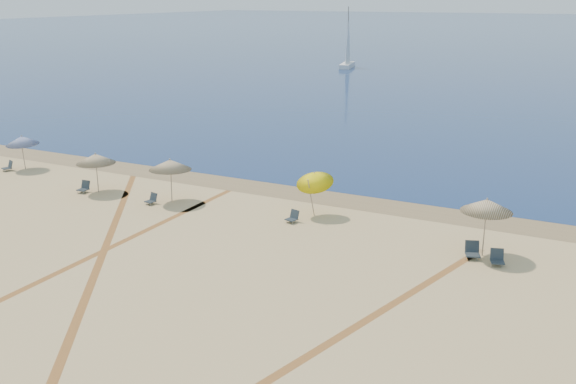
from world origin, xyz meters
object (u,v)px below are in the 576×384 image
at_px(umbrella_2, 170,165).
at_px(chair_4, 472,251).
at_px(umbrella_3, 314,178).
at_px(chair_1, 84,187).
at_px(chair_0, 8,166).
at_px(chair_2, 152,199).
at_px(chair_3, 293,217).
at_px(umbrella_1, 96,159).
at_px(chair_5, 497,258).
at_px(umbrella_0, 22,140).
at_px(umbrella_4, 487,205).
at_px(sailboat_0, 348,49).

relative_size(umbrella_2, chair_4, 2.84).
xyz_separation_m(umbrella_3, chair_1, (-13.62, -2.15, -1.71)).
relative_size(umbrella_3, chair_0, 3.36).
relative_size(chair_1, chair_2, 1.02).
bearing_deg(chair_3, chair_4, 10.69).
xyz_separation_m(umbrella_1, chair_5, (22.51, -0.62, -1.68)).
bearing_deg(chair_2, umbrella_0, -178.71).
height_order(umbrella_4, chair_2, umbrella_4).
bearing_deg(chair_5, umbrella_3, 148.96).
bearing_deg(chair_1, umbrella_2, 5.10).
relative_size(chair_0, chair_2, 1.18).
xyz_separation_m(umbrella_0, chair_1, (7.18, -2.20, -1.63)).
xyz_separation_m(umbrella_1, chair_0, (-8.51, 1.01, -1.69)).
xyz_separation_m(umbrella_0, chair_4, (29.27, -2.08, -1.60)).
distance_m(umbrella_2, chair_5, 17.70).
bearing_deg(chair_0, umbrella_4, 20.63).
bearing_deg(chair_1, umbrella_4, -1.86).
distance_m(chair_1, chair_3, 13.11).
height_order(chair_0, chair_5, chair_5).
height_order(umbrella_0, umbrella_4, umbrella_4).
bearing_deg(umbrella_0, chair_1, -17.01).
height_order(umbrella_3, chair_0, umbrella_3).
bearing_deg(umbrella_3, chair_0, -178.11).
bearing_deg(umbrella_1, umbrella_3, 7.57).
bearing_deg(chair_3, chair_2, -159.65).
distance_m(umbrella_3, sailboat_0, 71.68).
xyz_separation_m(umbrella_1, sailboat_0, (-11.65, 69.04, 0.82)).
xyz_separation_m(umbrella_2, umbrella_3, (8.02, 1.32, -0.09)).
relative_size(umbrella_3, chair_5, 3.36).
distance_m(umbrella_1, chair_0, 8.73).
relative_size(umbrella_1, chair_3, 3.32).
xyz_separation_m(chair_1, sailboat_0, (-10.99, 69.47, 2.50)).
bearing_deg(chair_2, sailboat_0, 114.54).
height_order(chair_1, chair_3, chair_1).
distance_m(umbrella_0, chair_0, 1.92).
relative_size(chair_4, chair_5, 1.10).
bearing_deg(chair_2, chair_0, -174.84).
bearing_deg(umbrella_3, umbrella_4, -10.19).
bearing_deg(chair_4, sailboat_0, 95.93).
relative_size(chair_4, sailboat_0, 0.09).
relative_size(umbrella_1, umbrella_3, 0.88).
distance_m(umbrella_0, sailboat_0, 67.38).
relative_size(chair_0, chair_3, 1.12).
distance_m(umbrella_0, chair_2, 12.38).
xyz_separation_m(chair_0, chair_4, (29.93, -1.33, 0.03)).
xyz_separation_m(chair_3, sailboat_0, (-24.07, 68.70, 2.53)).
height_order(umbrella_2, chair_5, umbrella_2).
relative_size(umbrella_4, sailboat_0, 0.29).
height_order(umbrella_1, chair_4, umbrella_1).
bearing_deg(umbrella_2, umbrella_0, 173.88).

